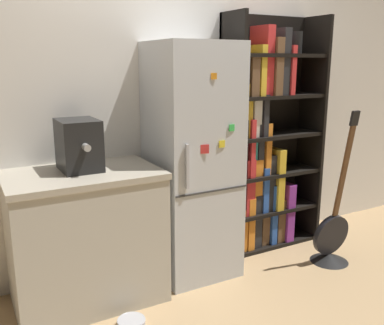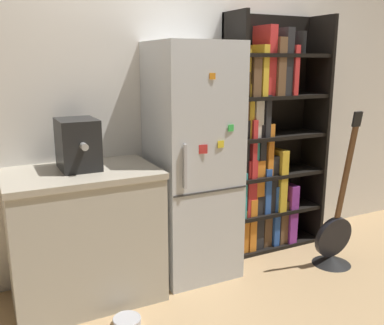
{
  "view_description": "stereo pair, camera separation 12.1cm",
  "coord_description": "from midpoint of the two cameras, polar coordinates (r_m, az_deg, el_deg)",
  "views": [
    {
      "loc": [
        -1.48,
        -2.53,
        1.59
      ],
      "look_at": [
        -0.01,
        0.15,
        0.86
      ],
      "focal_mm": 40.0,
      "sensor_mm": 36.0,
      "label": 1
    },
    {
      "loc": [
        -1.37,
        -2.58,
        1.59
      ],
      "look_at": [
        -0.01,
        0.15,
        0.86
      ],
      "focal_mm": 40.0,
      "sensor_mm": 36.0,
      "label": 2
    }
  ],
  "objects": [
    {
      "name": "bookshelf",
      "position": [
        3.66,
        10.54,
        1.98
      ],
      "size": [
        0.88,
        0.34,
        1.96
      ],
      "color": "black",
      "rests_on": "ground_plane"
    },
    {
      "name": "guitar",
      "position": [
        3.65,
        19.25,
        -10.18
      ],
      "size": [
        0.34,
        0.3,
        1.24
      ],
      "color": "black",
      "rests_on": "ground_plane"
    },
    {
      "name": "pet_bowl",
      "position": [
        2.83,
        -7.37,
        -20.22
      ],
      "size": [
        0.18,
        0.18,
        0.05
      ],
      "color": "#B7B7BC",
      "rests_on": "ground_plane"
    },
    {
      "name": "wall_back",
      "position": [
        3.36,
        -1.31,
        8.46
      ],
      "size": [
        8.0,
        0.05,
        2.6
      ],
      "color": "white",
      "rests_on": "ground_plane"
    },
    {
      "name": "kitchen_counter",
      "position": [
        2.99,
        -13.0,
        -9.39
      ],
      "size": [
        0.97,
        0.64,
        0.9
      ],
      "color": "#BCB7A8",
      "rests_on": "ground_plane"
    },
    {
      "name": "refrigerator",
      "position": [
        3.15,
        1.14,
        0.06
      ],
      "size": [
        0.58,
        0.6,
        1.72
      ],
      "color": "silver",
      "rests_on": "ground_plane"
    },
    {
      "name": "espresso_machine",
      "position": [
        2.86,
        -13.82,
        2.39
      ],
      "size": [
        0.24,
        0.38,
        0.33
      ],
      "color": "black",
      "rests_on": "kitchen_counter"
    },
    {
      "name": "ground_plane",
      "position": [
        3.33,
        2.42,
        -15.12
      ],
      "size": [
        16.0,
        16.0,
        0.0
      ],
      "primitive_type": "plane",
      "color": "tan"
    }
  ]
}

